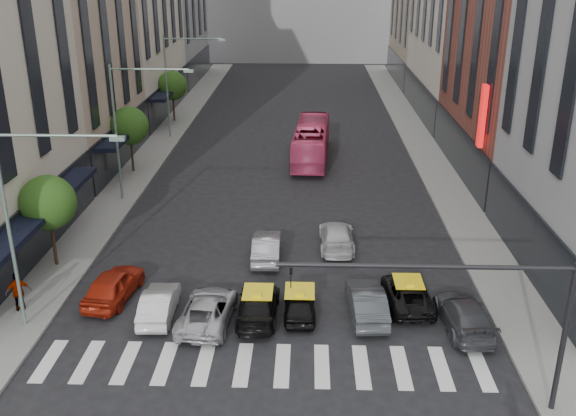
# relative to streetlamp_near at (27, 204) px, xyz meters

# --- Properties ---
(ground) EXTENTS (160.00, 160.00, 0.00)m
(ground) POSITION_rel_streetlamp_near_xyz_m (10.04, -4.00, -5.90)
(ground) COLOR black
(ground) RESTS_ON ground
(sidewalk_left) EXTENTS (3.00, 96.00, 0.15)m
(sidewalk_left) POSITION_rel_streetlamp_near_xyz_m (-1.46, 26.00, -5.83)
(sidewalk_left) COLOR slate
(sidewalk_left) RESTS_ON ground
(sidewalk_right) EXTENTS (3.00, 96.00, 0.15)m
(sidewalk_right) POSITION_rel_streetlamp_near_xyz_m (21.54, 26.00, -5.83)
(sidewalk_right) COLOR slate
(sidewalk_right) RESTS_ON ground
(building_left_b) EXTENTS (8.00, 16.00, 24.00)m
(building_left_b) POSITION_rel_streetlamp_near_xyz_m (-6.96, 24.00, 6.10)
(building_left_b) COLOR tan
(building_left_b) RESTS_ON ground
(tree_near) EXTENTS (2.88, 2.88, 4.95)m
(tree_near) POSITION_rel_streetlamp_near_xyz_m (-1.76, 6.00, -2.25)
(tree_near) COLOR black
(tree_near) RESTS_ON sidewalk_left
(tree_mid) EXTENTS (2.88, 2.88, 4.95)m
(tree_mid) POSITION_rel_streetlamp_near_xyz_m (-1.76, 22.00, -2.25)
(tree_mid) COLOR black
(tree_mid) RESTS_ON sidewalk_left
(tree_far) EXTENTS (2.88, 2.88, 4.95)m
(tree_far) POSITION_rel_streetlamp_near_xyz_m (-1.76, 38.00, -2.25)
(tree_far) COLOR black
(tree_far) RESTS_ON sidewalk_left
(streetlamp_near) EXTENTS (5.38, 0.25, 9.00)m
(streetlamp_near) POSITION_rel_streetlamp_near_xyz_m (0.00, 0.00, 0.00)
(streetlamp_near) COLOR gray
(streetlamp_near) RESTS_ON sidewalk_left
(streetlamp_mid) EXTENTS (5.38, 0.25, 9.00)m
(streetlamp_mid) POSITION_rel_streetlamp_near_xyz_m (0.00, 16.00, 0.00)
(streetlamp_mid) COLOR gray
(streetlamp_mid) RESTS_ON sidewalk_left
(streetlamp_far) EXTENTS (5.38, 0.25, 9.00)m
(streetlamp_far) POSITION_rel_streetlamp_near_xyz_m (0.00, 32.00, 0.00)
(streetlamp_far) COLOR gray
(streetlamp_far) RESTS_ON sidewalk_left
(traffic_signal) EXTENTS (10.10, 0.20, 6.00)m
(traffic_signal) POSITION_rel_streetlamp_near_xyz_m (17.74, -5.00, -1.43)
(traffic_signal) COLOR black
(traffic_signal) RESTS_ON ground
(liberty_sign) EXTENTS (0.30, 0.70, 4.00)m
(liberty_sign) POSITION_rel_streetlamp_near_xyz_m (22.64, 16.00, 0.10)
(liberty_sign) COLOR red
(liberty_sign) RESTS_ON ground
(car_red) EXTENTS (2.32, 4.60, 1.50)m
(car_red) POSITION_rel_streetlamp_near_xyz_m (2.30, 2.66, -5.15)
(car_red) COLOR #A1200E
(car_red) RESTS_ON ground
(car_white_front) EXTENTS (1.52, 4.02, 1.31)m
(car_white_front) POSITION_rel_streetlamp_near_xyz_m (4.84, 1.14, -5.25)
(car_white_front) COLOR silver
(car_white_front) RESTS_ON ground
(car_silver) EXTENTS (2.53, 4.86, 1.31)m
(car_silver) POSITION_rel_streetlamp_near_xyz_m (7.14, 0.69, -5.25)
(car_silver) COLOR #AFAFB5
(car_silver) RESTS_ON ground
(taxi_left) EXTENTS (1.86, 4.50, 1.30)m
(taxi_left) POSITION_rel_streetlamp_near_xyz_m (9.39, 1.19, -5.25)
(taxi_left) COLOR black
(taxi_left) RESTS_ON ground
(taxi_center) EXTENTS (1.53, 3.66, 1.24)m
(taxi_center) POSITION_rel_streetlamp_near_xyz_m (11.28, 1.45, -5.29)
(taxi_center) COLOR black
(taxi_center) RESTS_ON ground
(car_grey_mid) EXTENTS (1.80, 4.47, 1.44)m
(car_grey_mid) POSITION_rel_streetlamp_near_xyz_m (14.34, 1.48, -5.18)
(car_grey_mid) COLOR #36383C
(car_grey_mid) RESTS_ON ground
(taxi_right) EXTENTS (2.28, 4.50, 1.22)m
(taxi_right) POSITION_rel_streetlamp_near_xyz_m (16.37, 2.55, -5.29)
(taxi_right) COLOR black
(taxi_right) RESTS_ON ground
(car_grey_curb) EXTENTS (2.19, 4.79, 1.36)m
(car_grey_curb) POSITION_rel_streetlamp_near_xyz_m (18.58, 0.57, -5.22)
(car_grey_curb) COLOR #393B40
(car_grey_curb) RESTS_ON ground
(car_row2_left) EXTENTS (1.56, 4.26, 1.39)m
(car_row2_left) POSITION_rel_streetlamp_near_xyz_m (9.39, 7.37, -5.21)
(car_row2_left) COLOR #A5A5AA
(car_row2_left) RESTS_ON ground
(car_row2_right) EXTENTS (1.94, 4.67, 1.35)m
(car_row2_right) POSITION_rel_streetlamp_near_xyz_m (13.26, 8.93, -5.23)
(car_row2_right) COLOR #B8B8B8
(car_row2_right) RESTS_ON ground
(bus) EXTENTS (3.15, 10.97, 3.02)m
(bus) POSITION_rel_streetlamp_near_xyz_m (11.86, 25.81, -4.39)
(bus) COLOR #D33E6D
(bus) RESTS_ON ground
(pedestrian_far) EXTENTS (1.20, 0.89, 1.89)m
(pedestrian_far) POSITION_rel_streetlamp_near_xyz_m (-1.65, 1.25, -4.81)
(pedestrian_far) COLOR gray
(pedestrian_far) RESTS_ON sidewalk_left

